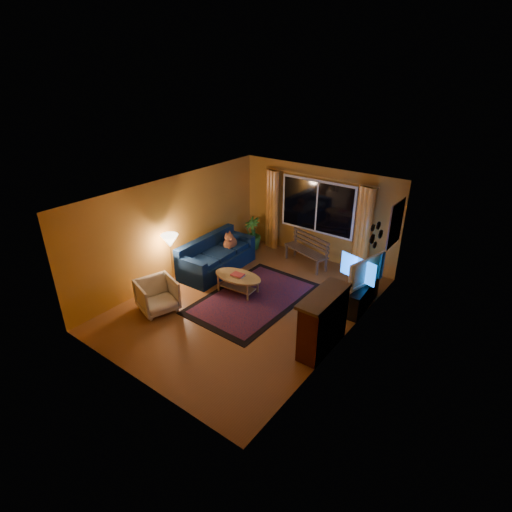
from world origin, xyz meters
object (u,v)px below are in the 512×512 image
Objects in this scene: sofa at (217,255)px; tv_console at (359,294)px; floor_lamp at (172,261)px; bench at (305,258)px; armchair at (157,294)px; coffee_table at (238,284)px.

sofa is 1.59× the size of tv_console.
floor_lamp is at bearing -158.77° from tv_console.
sofa reaches higher than tv_console.
floor_lamp reaches higher than sofa.
tv_console is (3.94, 1.79, -0.36)m from floor_lamp.
bench is 1.70× the size of armchair.
bench is 2.20m from tv_console.
tv_console is (3.60, 0.61, -0.15)m from sofa.
armchair is 0.59× the size of tv_console.
floor_lamp is 4.34m from tv_console.
floor_lamp is 1.08× the size of coffee_table.
sofa reaches higher than coffee_table.
coffee_table is (1.12, -0.53, -0.21)m from sofa.
armchair is 0.61× the size of floor_lamp.
bench is 2.22m from coffee_table.
floor_lamp reaches higher than coffee_table.
floor_lamp reaches higher than bench.
bench is 1.12× the size of coffee_table.
tv_console reaches higher than coffee_table.
floor_lamp is at bearing 47.98° from armchair.
armchair is (-1.44, -3.77, 0.19)m from bench.
tv_console is (3.39, 2.75, -0.11)m from armchair.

